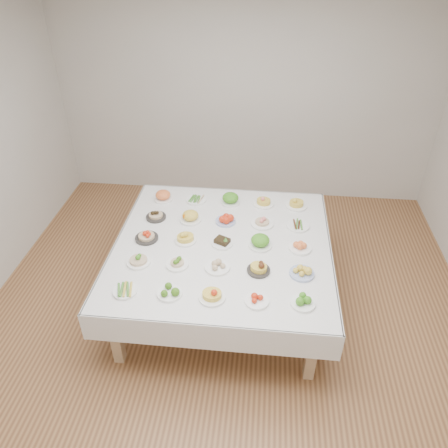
# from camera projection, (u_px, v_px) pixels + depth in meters

# --- Properties ---
(room_envelope) EXTENTS (5.02, 5.02, 2.81)m
(room_envelope) POSITION_uv_depth(u_px,v_px,m) (227.00, 152.00, 3.39)
(room_envelope) COLOR #9C6D41
(room_envelope) RESTS_ON ground
(display_table) EXTENTS (2.08, 2.08, 0.75)m
(display_table) POSITION_uv_depth(u_px,v_px,m) (222.00, 250.00, 4.24)
(display_table) COLOR white
(display_table) RESTS_ON ground
(dish_0) EXTENTS (0.20, 0.20, 0.05)m
(dish_0) POSITION_uv_depth(u_px,v_px,m) (125.00, 290.00, 3.64)
(dish_0) COLOR white
(dish_0) RESTS_ON display_table
(dish_1) EXTENTS (0.21, 0.21, 0.10)m
(dish_1) POSITION_uv_depth(u_px,v_px,m) (169.00, 290.00, 3.61)
(dish_1) COLOR white
(dish_1) RESTS_ON display_table
(dish_2) EXTENTS (0.22, 0.22, 0.12)m
(dish_2) POSITION_uv_depth(u_px,v_px,m) (212.00, 294.00, 3.57)
(dish_2) COLOR white
(dish_2) RESTS_ON display_table
(dish_3) EXTENTS (0.20, 0.20, 0.08)m
(dish_3) POSITION_uv_depth(u_px,v_px,m) (257.00, 299.00, 3.55)
(dish_3) COLOR white
(dish_3) RESTS_ON display_table
(dish_4) EXTENTS (0.20, 0.20, 0.09)m
(dish_4) POSITION_uv_depth(u_px,v_px,m) (303.00, 301.00, 3.52)
(dish_4) COLOR white
(dish_4) RESTS_ON display_table
(dish_5) EXTENTS (0.21, 0.21, 0.11)m
(dish_5) POSITION_uv_depth(u_px,v_px,m) (138.00, 259.00, 3.94)
(dish_5) COLOR white
(dish_5) RESTS_ON display_table
(dish_6) EXTENTS (0.20, 0.20, 0.10)m
(dish_6) POSITION_uv_depth(u_px,v_px,m) (177.00, 262.00, 3.91)
(dish_6) COLOR white
(dish_6) RESTS_ON display_table
(dish_7) EXTENTS (0.22, 0.22, 0.09)m
(dish_7) POSITION_uv_depth(u_px,v_px,m) (217.00, 265.00, 3.88)
(dish_7) COLOR white
(dish_7) RESTS_ON display_table
(dish_8) EXTENTS (0.20, 0.20, 0.11)m
(dish_8) POSITION_uv_depth(u_px,v_px,m) (259.00, 267.00, 3.84)
(dish_8) COLOR #2B2926
(dish_8) RESTS_ON display_table
(dish_9) EXTENTS (0.22, 0.22, 0.10)m
(dish_9) POSITION_uv_depth(u_px,v_px,m) (302.00, 271.00, 3.82)
(dish_9) COLOR #4C66B2
(dish_9) RESTS_ON display_table
(dish_10) EXTENTS (0.22, 0.22, 0.13)m
(dish_10) POSITION_uv_depth(u_px,v_px,m) (146.00, 234.00, 4.23)
(dish_10) COLOR #2B2926
(dish_10) RESTS_ON display_table
(dish_11) EXTENTS (0.20, 0.20, 0.12)m
(dish_11) POSITION_uv_depth(u_px,v_px,m) (185.00, 237.00, 4.20)
(dish_11) COLOR white
(dish_11) RESTS_ON display_table
(dish_12) EXTENTS (0.20, 0.20, 0.09)m
(dish_12) POSITION_uv_depth(u_px,v_px,m) (222.00, 241.00, 4.17)
(dish_12) COLOR white
(dish_12) RESTS_ON display_table
(dish_13) EXTENTS (0.25, 0.25, 0.14)m
(dish_13) POSITION_uv_depth(u_px,v_px,m) (260.00, 240.00, 4.13)
(dish_13) COLOR white
(dish_13) RESTS_ON display_table
(dish_14) EXTENTS (0.21, 0.21, 0.09)m
(dish_14) POSITION_uv_depth(u_px,v_px,m) (300.00, 246.00, 4.11)
(dish_14) COLOR white
(dish_14) RESTS_ON display_table
(dish_15) EXTENTS (0.21, 0.21, 0.12)m
(dish_15) POSITION_uv_depth(u_px,v_px,m) (156.00, 214.00, 4.53)
(dish_15) COLOR #2B2926
(dish_15) RESTS_ON display_table
(dish_16) EXTENTS (0.22, 0.22, 0.14)m
(dish_16) POSITION_uv_depth(u_px,v_px,m) (190.00, 215.00, 4.48)
(dish_16) COLOR white
(dish_16) RESTS_ON display_table
(dish_17) EXTENTS (0.21, 0.21, 0.10)m
(dish_17) POSITION_uv_depth(u_px,v_px,m) (226.00, 219.00, 4.47)
(dish_17) COLOR #4C66B2
(dish_17) RESTS_ON display_table
(dish_18) EXTENTS (0.23, 0.23, 0.11)m
(dish_18) POSITION_uv_depth(u_px,v_px,m) (262.00, 221.00, 4.43)
(dish_18) COLOR white
(dish_18) RESTS_ON display_table
(dish_19) EXTENTS (0.23, 0.23, 0.05)m
(dish_19) POSITION_uv_depth(u_px,v_px,m) (298.00, 225.00, 4.42)
(dish_19) COLOR white
(dish_19) RESTS_ON display_table
(dish_20) EXTENTS (0.20, 0.20, 0.13)m
(dish_20) POSITION_uv_depth(u_px,v_px,m) (163.00, 195.00, 4.82)
(dish_20) COLOR white
(dish_20) RESTS_ON display_table
(dish_21) EXTENTS (0.22, 0.22, 0.05)m
(dish_21) POSITION_uv_depth(u_px,v_px,m) (196.00, 199.00, 4.82)
(dish_21) COLOR white
(dish_21) RESTS_ON display_table
(dish_22) EXTENTS (0.20, 0.20, 0.13)m
(dish_22) POSITION_uv_depth(u_px,v_px,m) (230.00, 199.00, 4.76)
(dish_22) COLOR white
(dish_22) RESTS_ON display_table
(dish_23) EXTENTS (0.22, 0.22, 0.12)m
(dish_23) POSITION_uv_depth(u_px,v_px,m) (264.00, 201.00, 4.74)
(dish_23) COLOR white
(dish_23) RESTS_ON display_table
(dish_24) EXTENTS (0.23, 0.23, 0.12)m
(dish_24) POSITION_uv_depth(u_px,v_px,m) (296.00, 203.00, 4.71)
(dish_24) COLOR white
(dish_24) RESTS_ON display_table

